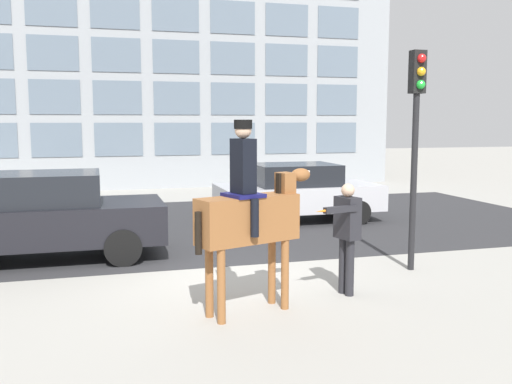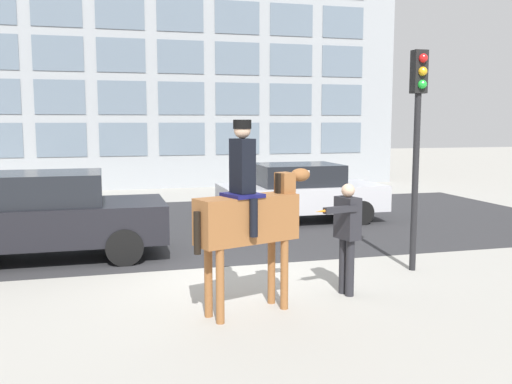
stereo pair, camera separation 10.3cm
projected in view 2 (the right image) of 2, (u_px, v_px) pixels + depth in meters
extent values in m
plane|color=#9E9B93|center=(220.00, 275.00, 9.73)|extent=(80.00, 80.00, 0.00)
cube|color=#2D2D30|center=(182.00, 226.00, 14.28)|extent=(20.15, 8.50, 0.01)
cube|color=#93999E|center=(150.00, 0.00, 21.31)|extent=(20.15, 0.30, 14.19)
cube|color=slate|center=(62.00, 140.00, 20.93)|extent=(1.77, 0.02, 1.25)
cube|color=slate|center=(124.00, 139.00, 21.50)|extent=(1.77, 0.02, 1.25)
cube|color=slate|center=(182.00, 139.00, 22.07)|extent=(1.77, 0.02, 1.25)
cube|color=slate|center=(238.00, 139.00, 22.64)|extent=(1.77, 0.02, 1.25)
cube|color=slate|center=(291.00, 138.00, 23.21)|extent=(1.77, 0.02, 1.25)
cube|color=slate|center=(341.00, 138.00, 23.78)|extent=(1.77, 0.02, 1.25)
cube|color=slate|center=(60.00, 97.00, 20.74)|extent=(1.77, 0.02, 1.25)
cube|color=slate|center=(122.00, 98.00, 21.31)|extent=(1.77, 0.02, 1.25)
cube|color=slate|center=(181.00, 98.00, 21.88)|extent=(1.77, 0.02, 1.25)
cube|color=slate|center=(238.00, 99.00, 22.45)|extent=(1.77, 0.02, 1.25)
cube|color=slate|center=(291.00, 99.00, 23.01)|extent=(1.77, 0.02, 1.25)
cube|color=slate|center=(342.00, 100.00, 23.58)|extent=(1.77, 0.02, 1.25)
cube|color=slate|center=(58.00, 53.00, 20.55)|extent=(1.77, 0.02, 1.25)
cube|color=slate|center=(121.00, 55.00, 21.12)|extent=(1.77, 0.02, 1.25)
cube|color=slate|center=(181.00, 57.00, 21.68)|extent=(1.77, 0.02, 1.25)
cube|color=slate|center=(237.00, 58.00, 22.25)|extent=(1.77, 0.02, 1.25)
cube|color=slate|center=(291.00, 60.00, 22.82)|extent=(1.77, 0.02, 1.25)
cube|color=slate|center=(342.00, 61.00, 23.39)|extent=(1.77, 0.02, 1.25)
cube|color=slate|center=(56.00, 9.00, 20.35)|extent=(1.77, 0.02, 1.25)
cube|color=slate|center=(120.00, 12.00, 20.92)|extent=(1.77, 0.02, 1.25)
cube|color=slate|center=(180.00, 15.00, 21.49)|extent=(1.77, 0.02, 1.25)
cube|color=slate|center=(237.00, 17.00, 22.06)|extent=(1.77, 0.02, 1.25)
cube|color=slate|center=(292.00, 20.00, 22.63)|extent=(1.77, 0.02, 1.25)
cube|color=slate|center=(343.00, 22.00, 23.20)|extent=(1.77, 0.02, 1.25)
cube|color=brown|center=(247.00, 219.00, 7.64)|extent=(1.50, 0.88, 0.62)
cylinder|color=brown|center=(271.00, 270.00, 8.16)|extent=(0.11, 0.11, 0.99)
cylinder|color=brown|center=(284.00, 274.00, 7.90)|extent=(0.11, 0.11, 0.99)
cylinder|color=brown|center=(208.00, 281.00, 7.58)|extent=(0.11, 0.11, 0.99)
cylinder|color=brown|center=(220.00, 286.00, 7.33)|extent=(0.11, 0.11, 0.99)
cube|color=brown|center=(285.00, 190.00, 7.95)|extent=(0.27, 0.29, 0.50)
cube|color=black|center=(278.00, 190.00, 7.88)|extent=(0.06, 0.09, 0.45)
ellipsoid|color=brown|center=(300.00, 175.00, 8.08)|extent=(0.36, 0.29, 0.19)
cube|color=silver|center=(305.00, 173.00, 8.12)|extent=(0.12, 0.08, 0.07)
cylinder|color=black|center=(197.00, 233.00, 7.24)|extent=(0.09, 0.09, 0.55)
cube|color=#14144C|center=(242.00, 195.00, 7.56)|extent=(0.56, 0.59, 0.05)
cube|color=black|center=(242.00, 166.00, 7.51)|extent=(0.31, 0.37, 0.72)
sphere|color=#D1A889|center=(242.00, 130.00, 7.46)|extent=(0.22, 0.22, 0.22)
cylinder|color=black|center=(242.00, 124.00, 7.45)|extent=(0.24, 0.24, 0.12)
cylinder|color=black|center=(232.00, 212.00, 7.82)|extent=(0.11, 0.11, 0.50)
cylinder|color=black|center=(254.00, 218.00, 7.37)|extent=(0.11, 0.11, 0.50)
cylinder|color=#232328|center=(350.00, 268.00, 8.50)|extent=(0.13, 0.13, 0.86)
cylinder|color=#232328|center=(343.00, 266.00, 8.64)|extent=(0.13, 0.13, 0.86)
cube|color=#232328|center=(347.00, 218.00, 8.48)|extent=(0.31, 0.44, 0.63)
sphere|color=#D1A889|center=(348.00, 190.00, 8.43)|extent=(0.20, 0.20, 0.20)
cube|color=#232328|center=(340.00, 210.00, 8.17)|extent=(0.56, 0.22, 0.09)
cone|color=orange|center=(321.00, 211.00, 8.00)|extent=(0.19, 0.09, 0.04)
cube|color=black|center=(51.00, 222.00, 10.77)|extent=(4.27, 1.89, 0.72)
cube|color=black|center=(43.00, 188.00, 10.66)|extent=(2.13, 1.67, 0.59)
cylinder|color=black|center=(124.00, 247.00, 10.32)|extent=(0.68, 0.23, 0.68)
cylinder|color=black|center=(121.00, 229.00, 11.99)|extent=(0.68, 0.23, 0.68)
cube|color=#B7B7BC|center=(301.00, 197.00, 14.85)|extent=(4.20, 1.88, 0.65)
cube|color=black|center=(298.00, 174.00, 14.75)|extent=(2.10, 1.66, 0.54)
cylinder|color=black|center=(361.00, 213.00, 14.39)|extent=(0.62, 0.23, 0.62)
cylinder|color=black|center=(334.00, 203.00, 16.05)|extent=(0.62, 0.23, 0.62)
cylinder|color=black|center=(262.00, 217.00, 13.72)|extent=(0.62, 0.23, 0.62)
cylinder|color=black|center=(245.00, 207.00, 15.39)|extent=(0.62, 0.23, 0.62)
cylinder|color=black|center=(415.00, 183.00, 9.85)|extent=(0.11, 0.11, 3.07)
cube|color=black|center=(419.00, 72.00, 9.61)|extent=(0.24, 0.19, 0.72)
sphere|color=red|center=(423.00, 58.00, 9.47)|extent=(0.15, 0.15, 0.15)
sphere|color=orange|center=(423.00, 71.00, 9.50)|extent=(0.15, 0.15, 0.15)
sphere|color=green|center=(422.00, 84.00, 9.53)|extent=(0.15, 0.15, 0.15)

